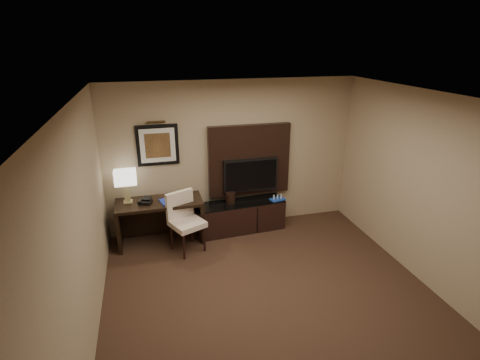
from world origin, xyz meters
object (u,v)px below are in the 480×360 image
object	(u,v)px
desk_phone	(146,201)
ice_bucket	(230,198)
desk_chair	(187,223)
desk	(161,222)
credenza	(240,216)
tv	(251,175)
table_lamp	(126,187)
minibar_tray	(277,197)

from	to	relation	value
desk_phone	ice_bucket	distance (m)	1.49
desk_chair	ice_bucket	world-z (taller)	desk_chair
desk	credenza	size ratio (longest dim) A/B	0.88
desk	desk_phone	distance (m)	0.49
desk_chair	desk_phone	bearing A→B (deg)	125.62
desk_phone	ice_bucket	size ratio (longest dim) A/B	0.98
tv	table_lamp	size ratio (longest dim) A/B	1.82
table_lamp	desk_phone	size ratio (longest dim) A/B	2.83
tv	minibar_tray	size ratio (longest dim) A/B	3.72
desk_phone	minibar_tray	distance (m)	2.35
tv	credenza	bearing A→B (deg)	-149.49
table_lamp	ice_bucket	world-z (taller)	table_lamp
ice_bucket	desk_phone	bearing A→B (deg)	-175.02
desk_phone	desk	bearing A→B (deg)	30.89
credenza	tv	bearing A→B (deg)	26.73
table_lamp	ice_bucket	xyz separation A→B (m)	(1.76, -0.01, -0.39)
desk_chair	table_lamp	bearing A→B (deg)	127.14
desk_chair	ice_bucket	distance (m)	0.99
table_lamp	desk_chair	bearing A→B (deg)	-28.49
desk_chair	minibar_tray	distance (m)	1.76
tv	ice_bucket	size ratio (longest dim) A/B	5.09
desk	minibar_tray	size ratio (longest dim) A/B	5.34
credenza	table_lamp	xyz separation A→B (m)	(-1.93, 0.03, 0.76)
desk	minibar_tray	bearing A→B (deg)	-0.19
table_lamp	tv	bearing A→B (deg)	2.94
minibar_tray	desk	bearing A→B (deg)	-179.92
desk_phone	minibar_tray	bearing A→B (deg)	20.90
credenza	desk_phone	bearing A→B (deg)	179.87
table_lamp	minibar_tray	xyz separation A→B (m)	(2.63, -0.09, -0.44)
credenza	desk_chair	size ratio (longest dim) A/B	1.60
tv	ice_bucket	bearing A→B (deg)	-164.07
tv	minibar_tray	distance (m)	0.65
ice_bucket	minibar_tray	xyz separation A→B (m)	(0.87, -0.08, -0.05)
tv	table_lamp	world-z (taller)	tv
desk	ice_bucket	world-z (taller)	desk
desk	minibar_tray	world-z (taller)	desk
desk_chair	desk_phone	xyz separation A→B (m)	(-0.63, 0.36, 0.31)
desk_chair	minibar_tray	bearing A→B (deg)	-10.90
tv	ice_bucket	world-z (taller)	tv
desk	desk_chair	size ratio (longest dim) A/B	1.41
table_lamp	ice_bucket	size ratio (longest dim) A/B	2.79
ice_bucket	minibar_tray	size ratio (longest dim) A/B	0.73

